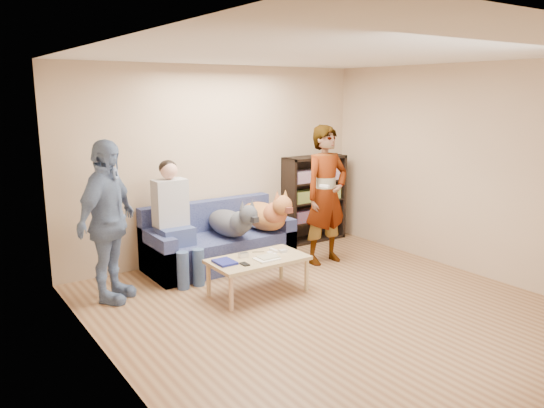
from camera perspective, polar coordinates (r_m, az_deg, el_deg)
ground at (r=5.64m, az=7.07°, el=-11.60°), size 5.00×5.00×0.00m
ceiling at (r=5.19m, az=7.83°, el=15.76°), size 5.00×5.00×0.00m
wall_back at (r=7.29m, az=-5.82°, el=4.44°), size 4.50×0.00×4.50m
wall_left at (r=4.14m, az=-16.49°, el=-1.77°), size 0.00×5.00×5.00m
wall_right at (r=6.95m, az=21.42°, el=3.31°), size 0.00×5.00×5.00m
blanket at (r=7.22m, az=-0.78°, el=-1.95°), size 0.47×0.40×0.16m
person_standing_right at (r=7.01m, az=5.84°, el=0.96°), size 0.67×0.45×1.83m
person_standing_left at (r=5.94m, az=-17.26°, el=-1.85°), size 1.05×1.02×1.77m
held_controller at (r=6.70m, az=5.67°, el=1.94°), size 0.08×0.13×0.03m
notebook_blue at (r=5.82m, az=-5.10°, el=-6.24°), size 0.20×0.26×0.03m
papers at (r=5.93m, az=-0.57°, el=-5.91°), size 0.26×0.20×0.02m
magazine at (r=5.95m, az=-0.44°, el=-5.69°), size 0.22×0.17×0.01m
camera_silver at (r=6.01m, az=-3.10°, el=-5.49°), size 0.11×0.06×0.05m
controller_a at (r=6.21m, az=0.16°, el=-5.01°), size 0.04×0.13×0.03m
controller_b at (r=6.19m, az=1.20°, el=-5.06°), size 0.09×0.06×0.03m
headphone_cup_a at (r=6.07m, az=0.18°, el=-5.45°), size 0.07×0.07×0.02m
headphone_cup_b at (r=6.13m, az=-0.24°, el=-5.27°), size 0.07×0.07×0.02m
pen_orange at (r=5.84m, az=-0.81°, el=-6.21°), size 0.13×0.06×0.01m
pen_black at (r=6.19m, az=-1.49°, el=-5.17°), size 0.13×0.08×0.01m
wallet at (r=5.76m, az=-2.95°, el=-6.47°), size 0.07×0.12×0.02m
sofa at (r=7.03m, az=-5.84°, el=-4.33°), size 1.90×0.85×0.82m
person_seated at (r=6.52m, az=-10.49°, el=-1.31°), size 0.40×0.73×1.47m
dog_gray at (r=6.78m, az=-4.31°, el=-1.95°), size 0.38×1.23×0.55m
dog_tan at (r=7.07m, az=-0.60°, el=-1.16°), size 0.42×1.17×0.61m
coffee_table at (r=6.00m, az=-1.51°, el=-6.24°), size 1.10×0.60×0.42m
bookshelf at (r=8.11m, az=4.51°, el=0.78°), size 1.00×0.34×1.30m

